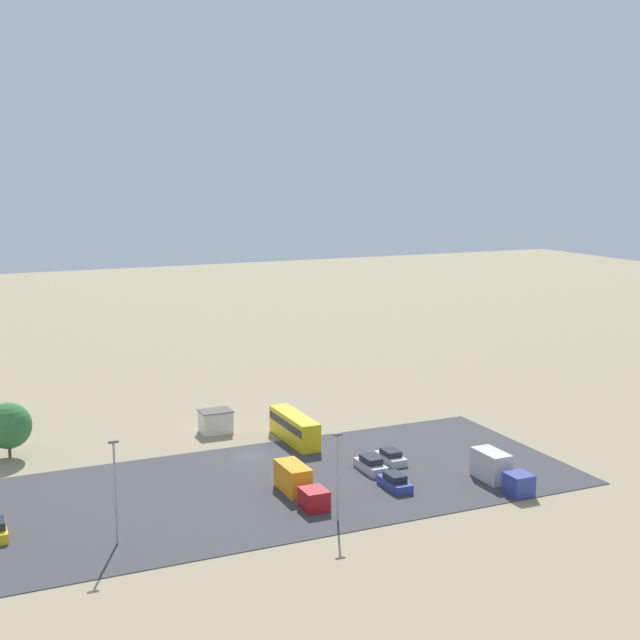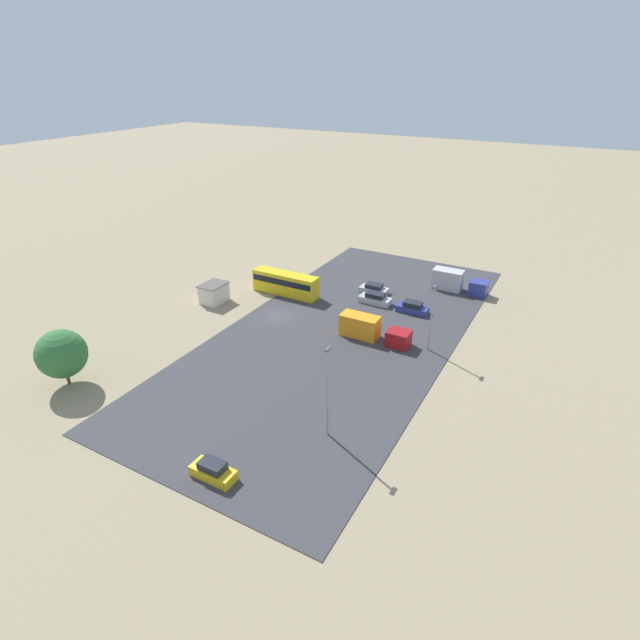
% 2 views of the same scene
% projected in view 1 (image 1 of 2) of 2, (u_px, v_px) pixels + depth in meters
% --- Properties ---
extents(ground_plane, '(400.00, 400.00, 0.00)m').
position_uv_depth(ground_plane, '(250.00, 457.00, 102.82)').
color(ground_plane, gray).
extents(parking_lot_surface, '(62.86, 28.25, 0.08)m').
position_uv_depth(parking_lot_surface, '(283.00, 484.00, 93.73)').
color(parking_lot_surface, '#38383D').
rests_on(parking_lot_surface, ground).
extents(shed_building, '(4.02, 3.12, 2.84)m').
position_uv_depth(shed_building, '(216.00, 421.00, 112.08)').
color(shed_building, silver).
rests_on(shed_building, ground).
extents(bus, '(2.46, 10.56, 3.35)m').
position_uv_depth(bus, '(294.00, 427.00, 108.05)').
color(bus, gold).
rests_on(bus, ground).
extents(parked_car_1, '(1.96, 4.38, 1.44)m').
position_uv_depth(parked_car_1, '(391.00, 457.00, 100.55)').
color(parked_car_1, '#ADB2B7').
rests_on(parked_car_1, ground).
extents(parked_car_2, '(1.90, 4.48, 1.61)m').
position_uv_depth(parked_car_2, '(395.00, 482.00, 92.32)').
color(parked_car_2, navy).
rests_on(parked_car_2, ground).
extents(parked_car_3, '(1.95, 4.75, 1.63)m').
position_uv_depth(parked_car_3, '(371.00, 465.00, 97.66)').
color(parked_car_3, '#ADB2B7').
rests_on(parked_car_3, ground).
extents(parked_truck_0, '(2.35, 9.23, 2.86)m').
position_uv_depth(parked_truck_0, '(299.00, 484.00, 90.09)').
color(parked_truck_0, maroon).
rests_on(parked_truck_0, ground).
extents(parked_truck_1, '(2.37, 8.38, 3.13)m').
position_uv_depth(parked_truck_1, '(499.00, 471.00, 93.60)').
color(parked_truck_1, navy).
rests_on(parked_truck_1, ground).
extents(tree_near_shed, '(5.33, 5.33, 6.51)m').
position_uv_depth(tree_near_shed, '(8.00, 426.00, 101.73)').
color(tree_near_shed, brown).
rests_on(tree_near_shed, ground).
extents(light_pole_lot_centre, '(0.90, 0.28, 9.49)m').
position_uv_depth(light_pole_lot_centre, '(115.00, 488.00, 77.96)').
color(light_pole_lot_centre, gray).
rests_on(light_pole_lot_centre, ground).
extents(light_pole_lot_edge, '(0.90, 0.28, 8.55)m').
position_uv_depth(light_pole_lot_edge, '(338.00, 473.00, 83.19)').
color(light_pole_lot_edge, gray).
rests_on(light_pole_lot_edge, ground).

